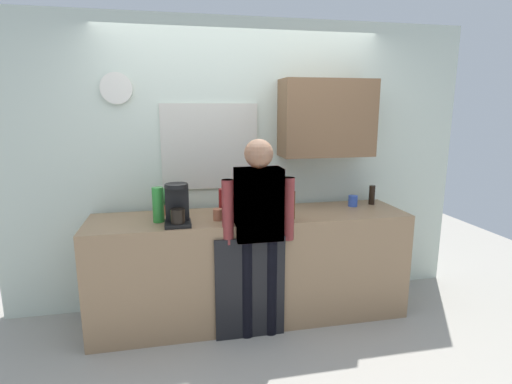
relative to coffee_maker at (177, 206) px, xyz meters
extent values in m
plane|color=#9E998E|center=(0.61, -0.13, -1.08)|extent=(8.00, 8.00, 0.00)
cube|color=#937251|center=(0.61, 0.17, -0.61)|extent=(2.69, 0.64, 0.93)
cube|color=black|center=(0.54, -0.17, -0.66)|extent=(0.56, 0.02, 0.84)
cube|color=silver|center=(0.61, 0.60, 0.22)|extent=(4.29, 0.10, 2.60)
cube|color=beige|center=(0.31, 0.54, 0.40)|extent=(0.86, 0.02, 0.76)
cube|color=#8CA5C6|center=(0.31, 0.54, 0.40)|extent=(0.80, 0.02, 0.70)
cube|color=brown|center=(1.35, 0.39, 0.65)|extent=(0.84, 0.32, 0.68)
cylinder|color=silver|center=(-0.45, 0.53, 0.90)|extent=(0.26, 0.03, 0.26)
cube|color=black|center=(0.00, -0.03, -0.13)|extent=(0.20, 0.20, 0.03)
cube|color=black|center=(0.00, 0.03, 0.02)|extent=(0.18, 0.08, 0.28)
cylinder|color=black|center=(0.00, -0.06, -0.06)|extent=(0.11, 0.11, 0.11)
cylinder|color=black|center=(0.00, -0.03, 0.17)|extent=(0.17, 0.17, 0.03)
cylinder|color=maroon|center=(0.38, 0.25, -0.04)|extent=(0.06, 0.06, 0.22)
cylinder|color=#2D8C33|center=(-0.15, 0.11, -0.01)|extent=(0.09, 0.09, 0.28)
cylinder|color=black|center=(1.80, 0.31, -0.06)|extent=(0.06, 0.06, 0.18)
cylinder|color=brown|center=(0.91, -0.03, -0.03)|extent=(0.06, 0.06, 0.23)
cylinder|color=#B26647|center=(0.32, 0.07, -0.10)|extent=(0.08, 0.08, 0.09)
cylinder|color=#3351B2|center=(1.59, 0.27, -0.10)|extent=(0.08, 0.08, 0.10)
cylinder|color=#4C72A5|center=(0.54, 0.13, -0.11)|extent=(0.22, 0.22, 0.08)
cylinder|color=#9E5638|center=(-0.08, 0.33, -0.10)|extent=(0.10, 0.10, 0.09)
sphere|color=#2D7233|center=(-0.08, 0.33, 0.01)|extent=(0.15, 0.15, 0.15)
cylinder|color=black|center=(0.51, -0.13, -0.67)|extent=(0.12, 0.12, 0.82)
cylinder|color=black|center=(0.71, -0.13, -0.67)|extent=(0.12, 0.12, 0.82)
cube|color=white|center=(0.61, -0.13, 0.02)|extent=(0.36, 0.20, 0.56)
sphere|color=#D8AD8C|center=(0.61, -0.13, 0.41)|extent=(0.22, 0.22, 0.22)
cylinder|color=white|center=(0.37, -0.13, -0.03)|extent=(0.09, 0.09, 0.50)
cylinder|color=white|center=(0.85, -0.13, -0.03)|extent=(0.09, 0.09, 0.50)
cylinder|color=black|center=(0.51, -0.13, -0.67)|extent=(0.12, 0.12, 0.82)
cylinder|color=black|center=(0.71, -0.13, -0.67)|extent=(0.12, 0.12, 0.82)
cube|color=#D85959|center=(0.61, -0.13, 0.02)|extent=(0.36, 0.20, 0.56)
sphere|color=#D8AD8C|center=(0.61, -0.13, 0.41)|extent=(0.22, 0.22, 0.22)
cylinder|color=#D85959|center=(0.37, -0.13, -0.03)|extent=(0.09, 0.09, 0.50)
cylinder|color=#D85959|center=(0.85, -0.13, -0.03)|extent=(0.09, 0.09, 0.50)
camera|label=1|loc=(-0.02, -3.05, 0.74)|focal=28.03mm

